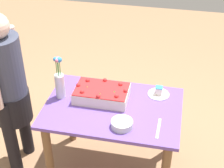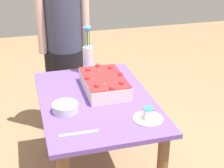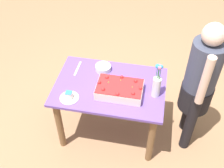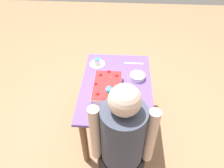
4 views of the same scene
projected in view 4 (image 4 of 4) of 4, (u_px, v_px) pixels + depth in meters
The scene contains 8 objects.
ground_plane at pixel (116, 126), 2.82m from camera, with size 8.00×8.00×0.00m, color #9B7250.
dining_table at pixel (116, 94), 2.42m from camera, with size 1.11×0.75×0.72m.
sheet_cake at pixel (107, 88), 2.21m from camera, with size 0.44×0.28×0.13m.
serving_plate_with_slice at pixel (97, 63), 2.58m from camera, with size 0.18×0.18×0.08m.
cake_knife at pixel (134, 63), 2.61m from camera, with size 0.23×0.02×0.00m, color silver.
flower_vase at pixel (109, 108), 1.90m from camera, with size 0.08×0.08×0.38m.
fruit_bowl at pixel (137, 77), 2.39m from camera, with size 0.17×0.17×0.05m, color silver.
person_standing at pixel (122, 150), 1.61m from camera, with size 0.31×0.45×1.49m.
Camera 4 is at (-1.71, -0.06, 2.30)m, focal length 35.00 mm.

